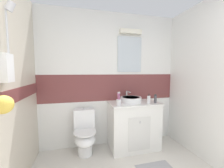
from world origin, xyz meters
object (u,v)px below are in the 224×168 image
Objects in this scene: toilet at (85,134)px; deodorant_spray_can at (155,99)px; soap_dispenser at (149,100)px; toothbrush_cup at (119,102)px; sink_basin at (131,99)px.

toilet is 1.37m from deodorant_spray_can.
soap_dispenser reaches higher than deodorant_spray_can.
deodorant_spray_can is (0.68, 0.00, 0.02)m from toothbrush_cup.
sink_basin is 0.99m from toilet.
toilet is at bearing 164.56° from toothbrush_cup.
soap_dispenser is at bearing -175.45° from deodorant_spray_can.
soap_dispenser is 1.11× the size of deodorant_spray_can.
sink_basin reaches higher than soap_dispenser.
deodorant_spray_can is (0.14, 0.01, 0.01)m from soap_dispenser.
toothbrush_cup is at bearing 179.21° from soap_dispenser.
soap_dispenser is 0.14m from deodorant_spray_can.
sink_basin is at bearing 30.10° from toothbrush_cup.
deodorant_spray_can is at bearing -6.92° from toilet.
sink_basin is 0.32m from soap_dispenser.
toothbrush_cup reaches higher than toilet.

